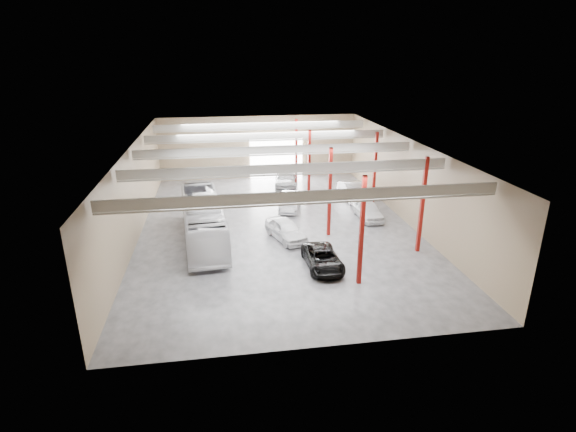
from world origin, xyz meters
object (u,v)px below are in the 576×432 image
object	(u,v)px
car_row_c	(286,179)
car_row_a	(286,230)
car_right_far	(368,210)
car_row_b	(290,201)
black_sedan	(323,258)
coach_bus	(203,220)
car_right_near	(353,191)

from	to	relation	value
car_row_c	car_row_a	bearing A→B (deg)	-89.76
car_row_a	car_right_far	size ratio (longest dim) A/B	1.02
car_row_b	black_sedan	bearing A→B (deg)	-73.65
coach_bus	car_row_a	size ratio (longest dim) A/B	2.60
car_row_a	car_right_near	world-z (taller)	car_right_near
coach_bus	car_right_far	xyz separation A→B (m)	(14.01, 2.72, -0.90)
coach_bus	car_right_near	xyz separation A→B (m)	(14.23, 7.92, -0.81)
car_right_near	car_row_a	bearing A→B (deg)	-135.63
coach_bus	black_sedan	bearing A→B (deg)	-41.67
coach_bus	car_row_c	bearing A→B (deg)	53.18
coach_bus	car_right_far	bearing A→B (deg)	5.92
coach_bus	car_row_c	size ratio (longest dim) A/B	2.16
car_row_a	car_right_near	xyz separation A→B (m)	(7.97, 8.64, 0.07)
car_row_a	car_row_b	xyz separation A→B (m)	(1.45, 6.84, -0.02)
black_sedan	car_right_near	world-z (taller)	car_right_near
car_row_b	car_right_near	size ratio (longest dim) A/B	0.90
car_right_far	car_row_c	bearing A→B (deg)	116.75
coach_bus	black_sedan	distance (m)	9.98
car_row_c	car_right_near	xyz separation A→B (m)	(5.80, -5.70, 0.05)
coach_bus	black_sedan	size ratio (longest dim) A/B	2.50
car_row_c	black_sedan	bearing A→B (deg)	-82.50
coach_bus	car_row_b	xyz separation A→B (m)	(7.71, 6.12, -0.90)
car_row_b	car_right_near	distance (m)	6.77
car_row_c	car_right_far	distance (m)	12.24
black_sedan	car_row_c	xyz separation A→B (m)	(0.46, 19.54, 0.14)
coach_bus	car_row_c	world-z (taller)	coach_bus
car_row_b	car_row_c	distance (m)	7.54
coach_bus	black_sedan	world-z (taller)	coach_bus
car_row_c	car_right_far	size ratio (longest dim) A/B	1.23
car_right_near	car_right_far	bearing A→B (deg)	-95.42
black_sedan	car_right_near	bearing A→B (deg)	64.83
car_row_a	car_right_near	size ratio (longest dim) A/B	0.89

